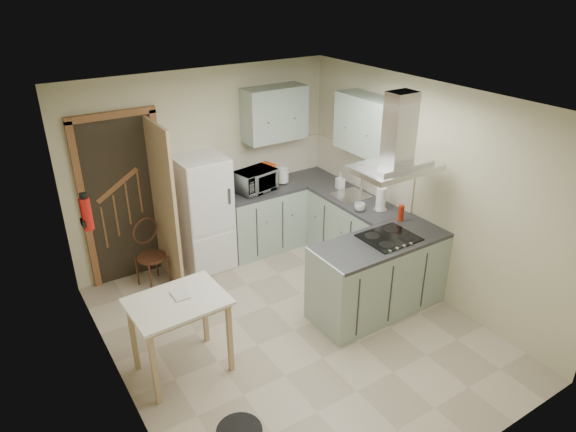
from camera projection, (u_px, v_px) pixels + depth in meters
floor at (294, 330)px, 5.61m from camera, size 4.20×4.20×0.00m
ceiling at (295, 103)px, 4.52m from camera, size 4.20×4.20×0.00m
back_wall at (206, 166)px, 6.65m from camera, size 3.60×0.00×3.60m
left_wall at (111, 283)px, 4.19m from camera, size 0.00×4.20×4.20m
right_wall at (424, 190)px, 5.94m from camera, size 0.00×4.20×4.20m
doorway at (124, 200)px, 6.18m from camera, size 1.10×0.12×2.10m
fridge at (204, 213)px, 6.55m from camera, size 0.60×0.60×1.50m
counter_back at (262, 218)px, 7.10m from camera, size 1.08×0.60×0.90m
counter_right at (341, 222)px, 6.99m from camera, size 0.60×1.95×0.90m
splashback at (270, 160)px, 7.16m from camera, size 1.68×0.02×0.50m
wall_cabinet_back at (274, 114)px, 6.72m from camera, size 0.85×0.35×0.70m
wall_cabinet_right at (368, 125)px, 6.24m from camera, size 0.35×0.90×0.70m
peninsula at (379, 275)px, 5.78m from camera, size 1.55×0.65×0.90m
hob at (389, 237)px, 5.63m from camera, size 0.58×0.50×0.01m
extractor_hood at (396, 168)px, 5.27m from camera, size 0.90×0.55×0.10m
sink at (350, 196)px, 6.66m from camera, size 0.45×0.40×0.01m
fire_extinguisher at (87, 214)px, 4.79m from camera, size 0.10×0.10×0.32m
drop_leaf_table at (181, 336)px, 4.89m from camera, size 0.90×0.69×0.82m
bentwood_chair at (152, 257)px, 6.25m from camera, size 0.43×0.43×0.79m
microwave at (256, 181)px, 6.76m from camera, size 0.58×0.45×0.29m
kettle at (283, 175)px, 7.01m from camera, size 0.20×0.20×0.23m
cereal_box at (269, 173)px, 6.98m from camera, size 0.12×0.21×0.30m
soap_bottle at (340, 181)px, 6.85m from camera, size 0.11×0.12×0.22m
paper_towel at (381, 199)px, 6.21m from camera, size 0.15×0.15×0.30m
cup at (360, 207)px, 6.23m from camera, size 0.17×0.17×0.10m
red_bottle at (401, 213)px, 5.98m from camera, size 0.07×0.07×0.19m
book at (172, 294)px, 4.72m from camera, size 0.14×0.19×0.09m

